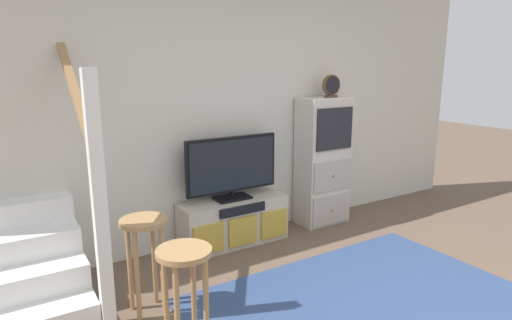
{
  "coord_description": "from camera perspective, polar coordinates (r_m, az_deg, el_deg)",
  "views": [
    {
      "loc": [
        -2.3,
        -1.47,
        1.83
      ],
      "look_at": [
        -0.36,
        1.67,
        0.99
      ],
      "focal_mm": 30.29,
      "sensor_mm": 36.0,
      "label": 1
    }
  ],
  "objects": [
    {
      "name": "staircase",
      "position": [
        3.95,
        -28.91,
        -10.59
      ],
      "size": [
        1.0,
        1.36,
        2.2
      ],
      "color": "white",
      "rests_on": "ground_plane"
    },
    {
      "name": "bar_stool_far",
      "position": [
        3.29,
        -14.51,
        -10.68
      ],
      "size": [
        0.34,
        0.34,
        0.74
      ],
      "color": "#A37A4C",
      "rests_on": "ground_plane"
    },
    {
      "name": "television",
      "position": [
        4.32,
        -3.18,
        -0.84
      ],
      "size": [
        0.99,
        0.22,
        0.64
      ],
      "color": "black",
      "rests_on": "media_console"
    },
    {
      "name": "bar_stool_near",
      "position": [
        2.75,
        -9.38,
        -15.22
      ],
      "size": [
        0.34,
        0.34,
        0.74
      ],
      "color": "#A37A4C",
      "rests_on": "ground_plane"
    },
    {
      "name": "media_console",
      "position": [
        4.47,
        -2.94,
        -8.14
      ],
      "size": [
        1.12,
        0.38,
        0.47
      ],
      "color": "#BCB29E",
      "rests_on": "ground_plane"
    },
    {
      "name": "desk_clock",
      "position": [
        4.9,
        9.92,
        9.59
      ],
      "size": [
        0.22,
        0.08,
        0.25
      ],
      "color": "#4C3823",
      "rests_on": "side_cabinet"
    },
    {
      "name": "back_wall",
      "position": [
        4.58,
        -1.42,
        6.75
      ],
      "size": [
        6.4,
        0.12,
        2.7
      ],
      "primitive_type": "cube",
      "color": "beige",
      "rests_on": "ground_plane"
    },
    {
      "name": "area_rug",
      "position": [
        3.59,
        14.73,
        -18.2
      ],
      "size": [
        2.6,
        1.8,
        0.01
      ],
      "primitive_type": "cube",
      "color": "navy",
      "rests_on": "ground_plane"
    },
    {
      "name": "side_cabinet",
      "position": [
        4.98,
        8.84,
        -0.22
      ],
      "size": [
        0.58,
        0.38,
        1.45
      ],
      "color": "beige",
      "rests_on": "ground_plane"
    }
  ]
}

